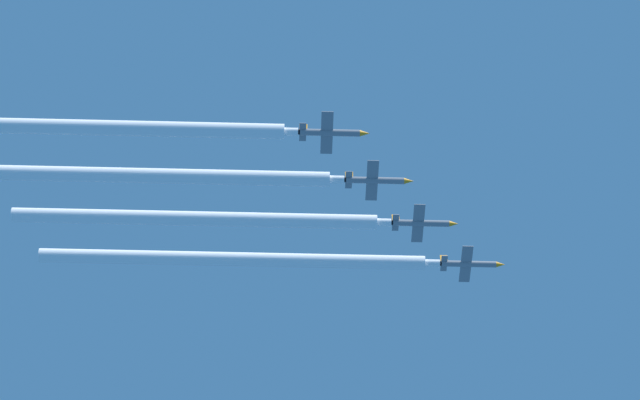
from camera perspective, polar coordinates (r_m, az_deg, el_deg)
name	(u,v)px	position (r m, az deg, el deg)	size (l,w,h in m)	color
jet_lead	(470,264)	(233.63, 6.28, -2.65)	(7.78, 11.33, 2.72)	slate
jet_second_echelon	(423,223)	(225.73, 4.30, -0.96)	(7.78, 11.33, 2.72)	slate
jet_third_echelon	(377,180)	(218.27, 2.38, 0.83)	(7.78, 11.33, 2.72)	slate
jet_fourth_echelon	(332,133)	(211.64, 0.50, 2.82)	(7.78, 11.33, 2.72)	slate
smoke_trail_lead	(240,259)	(231.98, -3.34, -2.48)	(2.39, 67.69, 2.39)	white
smoke_trail_second_echelon	(202,219)	(225.35, -4.92, -0.78)	(2.39, 62.16, 2.39)	white
smoke_trail_third_echelon	(151,176)	(219.19, -7.06, 1.01)	(2.39, 61.69, 2.39)	white
smoke_trail_fourth_echelon	(115,128)	(213.48, -8.50, 2.98)	(2.39, 56.37, 2.39)	white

